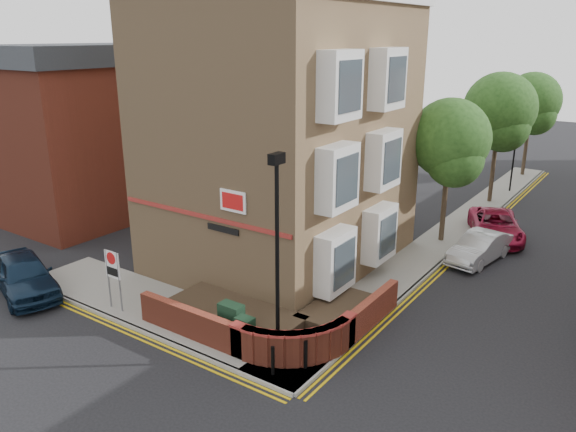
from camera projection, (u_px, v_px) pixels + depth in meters
The scene contains 23 objects.
ground at pixel (212, 362), 16.99m from camera, with size 120.00×120.00×0.00m, color black.
pavement_corner at pixel (167, 311), 20.05m from camera, with size 13.00×3.00×0.12m, color gray.
pavement_main at pixel (455, 229), 28.39m from camera, with size 2.00×32.00×0.12m, color gray.
kerb_side at pixel (134, 328), 18.87m from camera, with size 13.00×0.15×0.12m, color gray.
kerb_main_near at pixel (475, 233), 27.85m from camera, with size 0.15×32.00×0.12m, color gray.
yellow_lines_side at pixel (129, 332), 18.70m from camera, with size 13.00×0.28×0.01m, color gold.
yellow_lines_main at pixel (480, 235), 27.73m from camera, with size 0.28×32.00×0.01m, color gold.
corner_building at pixel (286, 118), 22.87m from camera, with size 8.95×10.40×13.60m.
garden_wall at pixel (262, 328), 18.95m from camera, with size 6.80×6.00×1.20m, color maroon, non-canonical shape.
lamppost at pixel (277, 259), 16.03m from camera, with size 0.25×0.50×6.30m.
utility_cabinet_large at pixel (231, 321), 17.95m from camera, with size 0.80×0.45×1.20m, color black.
utility_cabinet_small at pixel (245, 334), 17.30m from camera, with size 0.55×0.40×1.10m, color black.
bollard_near at pixel (273, 361), 16.05m from camera, with size 0.11×0.11×0.90m, color black.
bollard_far at pixel (306, 355), 16.35m from camera, with size 0.11×0.11×0.90m, color black.
zone_sign at pixel (113, 269), 19.59m from camera, with size 0.72×0.07×2.20m.
side_building at pixel (100, 131), 29.98m from camera, with size 6.40×10.40×9.00m.
tree_near at pixel (450, 145), 25.44m from camera, with size 3.64×3.65×6.70m.
tree_mid at pixel (499, 114), 31.54m from camera, with size 4.03×4.03×7.42m.
tree_far at pixel (531, 105), 37.87m from camera, with size 3.81×3.81×7.00m.
traffic_light_assembly at pixel (515, 149), 34.37m from camera, with size 0.20×0.16×4.20m.
navy_hatchback at pixel (24, 275), 21.27m from camera, with size 1.83×4.54×1.55m, color #0D1E31.
silver_car_near at pixel (480, 248), 24.38m from camera, with size 1.34×3.84×1.26m, color #ADB1B5.
red_car_main at pixel (496, 225), 27.15m from camera, with size 2.20×4.77×1.33m, color maroon.
Camera 1 is at (10.33, -10.84, 9.46)m, focal length 35.00 mm.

